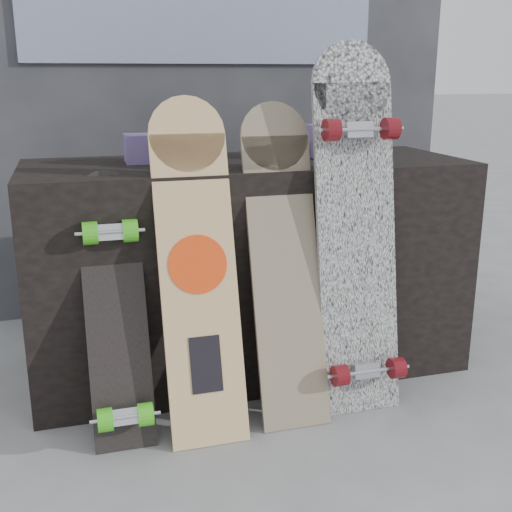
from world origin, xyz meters
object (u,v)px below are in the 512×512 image
object	(u,v)px
skateboard_dark	(116,306)
longboard_celtic	(284,254)
vendor_table	(248,267)
longboard_geisha	(197,259)
longboard_cascadia	(357,223)

from	to	relation	value
skateboard_dark	longboard_celtic	bearing A→B (deg)	0.68
longboard_celtic	skateboard_dark	distance (m)	0.56
vendor_table	longboard_celtic	size ratio (longest dim) A/B	1.56
longboard_geisha	longboard_cascadia	size ratio (longest dim) A/B	0.86
longboard_geisha	longboard_celtic	bearing A→B (deg)	3.56
vendor_table	longboard_cascadia	xyz separation A→B (m)	(0.27, -0.36, 0.23)
vendor_table	longboard_geisha	size ratio (longest dim) A/B	1.53
vendor_table	skateboard_dark	size ratio (longest dim) A/B	1.95
vendor_table	longboard_geisha	xyz separation A→B (m)	(-0.27, -0.37, 0.15)
longboard_geisha	longboard_cascadia	bearing A→B (deg)	0.07
longboard_celtic	skateboard_dark	bearing A→B (deg)	-179.32
vendor_table	longboard_celtic	distance (m)	0.38
longboard_celtic	longboard_cascadia	distance (m)	0.26
vendor_table	longboard_geisha	world-z (taller)	longboard_geisha
skateboard_dark	longboard_geisha	bearing A→B (deg)	-2.59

